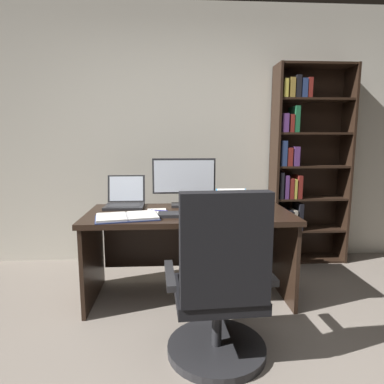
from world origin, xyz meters
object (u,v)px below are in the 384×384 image
desk (189,233)px  notepad (157,212)px  keyboard (186,214)px  reading_stand_with_book (233,197)px  bookshelf (302,168)px  office_chair (220,292)px  open_binder (127,217)px  pen (159,210)px  monitor (184,182)px  computer_mouse (225,213)px  laptop (125,200)px

desk → notepad: (-0.26, -0.07, 0.20)m
keyboard → reading_stand_with_book: (0.44, 0.44, 0.05)m
bookshelf → office_chair: (-1.09, -1.61, -0.57)m
open_binder → notepad: (0.21, 0.19, -0.01)m
desk → keyboard: bearing=-98.3°
keyboard → desk: bearing=81.7°
reading_stand_with_book → pen: 0.71m
pen → desk: bearing=17.2°
bookshelf → open_binder: bookshelf is taller
open_binder → notepad: 0.28m
reading_stand_with_book → notepad: 0.73m
monitor → computer_mouse: 0.53m
desk → monitor: 0.44m
laptop → open_binder: size_ratio=0.65×
reading_stand_with_book → notepad: (-0.66, -0.30, -0.06)m
office_chair → keyboard: 0.77m
computer_mouse → bookshelf: bearing=44.1°
notepad → laptop: bearing=138.6°
bookshelf → open_binder: size_ratio=4.06×
monitor → keyboard: monitor is taller
computer_mouse → open_binder: bearing=-176.1°
monitor → keyboard: 0.44m
laptop → reading_stand_with_book: (0.95, 0.05, 0.01)m
office_chair → pen: size_ratio=7.30×
computer_mouse → notepad: 0.55m
laptop → computer_mouse: laptop is taller
keyboard → bookshelf: bearing=36.4°
computer_mouse → pen: (-0.51, 0.14, -0.01)m
bookshelf → notepad: size_ratio=9.66×
monitor → pen: bearing=-130.3°
office_chair → keyboard: (-0.16, 0.69, 0.29)m
office_chair → open_binder: bearing=129.9°
pen → computer_mouse: bearing=-15.8°
bookshelf → laptop: bookshelf is taller
keyboard → pen: bearing=145.2°
reading_stand_with_book → notepad: size_ratio=1.32×
reading_stand_with_book → pen: (-0.64, -0.30, -0.05)m
bookshelf → open_binder: 1.96m
monitor → reading_stand_with_book: bearing=7.0°
keyboard → pen: keyboard is taller
notepad → open_binder: bearing=-137.2°
keyboard → notepad: (-0.23, 0.14, -0.01)m
open_binder → keyboard: bearing=-4.9°
laptop → notepad: (0.28, -0.25, -0.05)m
keyboard → open_binder: same height
office_chair → computer_mouse: bearing=75.5°
desk → laptop: bearing=162.0°
keyboard → office_chair: bearing=-76.7°
open_binder → notepad: bearing=31.4°
reading_stand_with_book → computer_mouse: bearing=-107.5°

